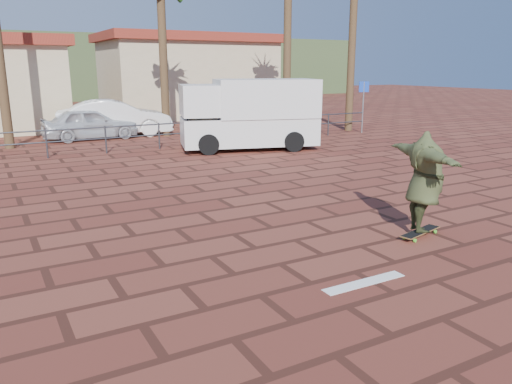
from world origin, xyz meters
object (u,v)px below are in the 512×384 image
(car_silver, at_px, (90,124))
(car_white, at_px, (115,118))
(skateboarder, at_px, (425,182))
(longboard, at_px, (420,232))
(campervan, at_px, (250,113))

(car_silver, relative_size, car_white, 0.80)
(skateboarder, bearing_deg, longboard, -68.13)
(car_silver, bearing_deg, campervan, -140.39)
(skateboarder, height_order, campervan, campervan)
(car_white, bearing_deg, longboard, -165.35)
(car_white, bearing_deg, car_silver, 122.12)
(longboard, bearing_deg, campervan, 65.30)
(longboard, distance_m, car_silver, 16.36)
(car_silver, xyz_separation_m, car_white, (1.19, 0.50, 0.14))
(skateboarder, relative_size, campervan, 0.42)
(campervan, bearing_deg, longboard, -84.87)
(longboard, height_order, skateboarder, skateboarder)
(longboard, relative_size, car_white, 0.22)
(longboard, xyz_separation_m, car_silver, (-2.73, 16.12, 0.60))
(skateboarder, bearing_deg, car_white, 23.60)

